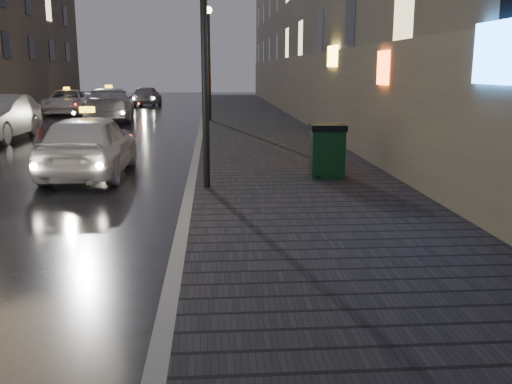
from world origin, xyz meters
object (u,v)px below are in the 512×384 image
Objects in this scene: taxi_mid at (110,104)px; taxi_far at (67,102)px; lamp_near at (204,21)px; car_far at (147,96)px; trash_bin at (327,150)px; lamp_far at (209,49)px; taxi_near at (89,144)px.

taxi_mid is 6.05m from taxi_far.
lamp_near is 18.63m from taxi_mid.
trash_bin is at bearing 108.11° from car_far.
taxi_mid is (-5.05, 1.73, -2.66)m from lamp_far.
trash_bin is 0.21× the size of taxi_mid.
car_far is at bearing 107.90° from lamp_far.
taxi_mid is 1.13× the size of taxi_far.
lamp_far is 1.05× the size of taxi_far.
taxi_near is at bearing 92.06° from taxi_mid.
taxi_far is at bearing -74.56° from taxi_near.
car_far is (-7.30, 29.17, -0.06)m from trash_bin.
trash_bin is at bearing -67.11° from taxi_far.
lamp_near reaches higher than taxi_near.
taxi_near is at bearing 97.56° from car_far.
lamp_far is 4.38× the size of trash_bin.
lamp_far reaches higher than taxi_far.
taxi_mid is 12.43m from car_far.
taxi_far is at bearing 120.64° from trash_bin.
lamp_far is 11.13m from taxi_far.
trash_bin is at bearing 19.92° from lamp_near.
lamp_near is 4.60m from taxi_near.
taxi_near is 15.54m from taxi_mid.
taxi_mid reaches higher than car_far.
taxi_far is (-3.32, 5.06, -0.12)m from taxi_mid.
lamp_far is at bearing 90.00° from lamp_near.
trash_bin is at bearing 108.92° from taxi_mid.
car_far is (0.48, 12.42, -0.12)m from taxi_mid.
car_far is (-4.57, 14.16, -2.78)m from lamp_far.
taxi_far is (-8.37, 22.79, -2.79)m from lamp_near.
car_far reaches higher than taxi_far.
taxi_mid reaches higher than taxi_far.
car_far reaches higher than trash_bin.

